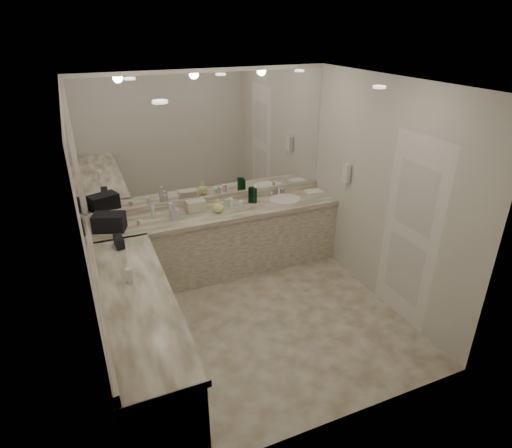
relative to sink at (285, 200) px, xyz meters
name	(u,v)px	position (x,y,z in m)	size (l,w,h in m)	color
floor	(256,321)	(-0.95, -1.20, -0.90)	(3.20, 3.20, 0.00)	beige
ceiling	(256,84)	(-0.95, -1.20, 1.71)	(3.20, 3.20, 0.00)	white
wall_back	(211,174)	(-0.95, 0.30, 0.41)	(3.20, 0.02, 2.60)	beige
wall_left	(88,248)	(-2.55, -1.20, 0.41)	(0.02, 3.00, 2.60)	beige
wall_right	(384,195)	(0.65, -1.20, 0.41)	(0.02, 3.00, 2.60)	beige
vanity_back_base	(220,243)	(-0.95, 0.00, -0.48)	(3.20, 0.60, 0.84)	beige
vanity_back_top	(219,213)	(-0.95, -0.01, -0.03)	(3.20, 0.64, 0.06)	beige
vanity_left_base	(140,338)	(-2.25, -1.50, -0.48)	(0.60, 2.40, 0.84)	beige
vanity_left_top	(136,298)	(-2.24, -1.50, -0.03)	(0.64, 2.42, 0.06)	beige
backsplash_back	(212,199)	(-0.95, 0.28, 0.05)	(3.20, 0.04, 0.10)	beige
backsplash_left	(97,281)	(-2.53, -1.20, 0.05)	(0.04, 3.00, 0.10)	beige
mirror_back	(209,138)	(-0.95, 0.29, 0.88)	(3.12, 0.01, 1.55)	white
mirror_left	(80,197)	(-2.54, -1.20, 0.88)	(0.01, 2.92, 1.55)	white
sink	(285,200)	(0.00, 0.00, 0.00)	(0.44, 0.44, 0.03)	white
faucet	(279,189)	(0.00, 0.21, 0.07)	(0.24, 0.16, 0.14)	silver
wall_phone	(346,173)	(0.61, -0.50, 0.46)	(0.06, 0.10, 0.24)	white
door	(410,233)	(0.64, -1.70, 0.16)	(0.02, 0.82, 2.10)	white
black_toiletry_bag	(109,222)	(-2.30, -0.04, 0.11)	(0.35, 0.22, 0.20)	black
black_bag_spill	(119,242)	(-2.25, -0.50, 0.06)	(0.09, 0.20, 0.11)	black
cream_cosmetic_case	(196,206)	(-1.23, 0.09, 0.07)	(0.24, 0.15, 0.14)	beige
hand_towel	(314,192)	(0.47, 0.04, 0.02)	(0.24, 0.16, 0.04)	white
lotion_left	(129,275)	(-2.25, -1.26, 0.08)	(0.06, 0.06, 0.15)	white
soap_bottle_a	(173,211)	(-1.55, -0.01, 0.11)	(0.08, 0.08, 0.20)	beige
soap_bottle_b	(174,211)	(-1.53, -0.03, 0.11)	(0.09, 0.09, 0.20)	silver
soap_bottle_c	(218,206)	(-0.98, -0.05, 0.10)	(0.14, 0.14, 0.18)	#E9E687
green_bottle_0	(255,196)	(-0.43, 0.06, 0.10)	(0.06, 0.06, 0.20)	#0F4B26
green_bottle_1	(251,195)	(-0.47, 0.08, 0.11)	(0.07, 0.07, 0.21)	#0F4B26
green_bottle_2	(252,194)	(-0.44, 0.13, 0.10)	(0.07, 0.07, 0.20)	#0F4B26
amenity_bottle_0	(139,222)	(-1.96, -0.04, 0.04)	(0.05, 0.05, 0.06)	#E0B28C
amenity_bottle_1	(171,208)	(-1.54, 0.14, 0.08)	(0.05, 0.05, 0.15)	white
amenity_bottle_2	(231,202)	(-0.77, 0.06, 0.06)	(0.05, 0.05, 0.12)	white
amenity_bottle_3	(227,203)	(-0.82, 0.07, 0.06)	(0.05, 0.05, 0.10)	silver
amenity_bottle_4	(153,211)	(-1.76, 0.13, 0.08)	(0.05, 0.05, 0.14)	silver
amenity_bottle_5	(197,209)	(-1.22, 0.06, 0.05)	(0.04, 0.04, 0.09)	#3F3F4C
amenity_bottle_6	(231,207)	(-0.79, -0.04, 0.05)	(0.04, 0.04, 0.08)	white
amenity_bottle_7	(117,227)	(-2.22, -0.07, 0.04)	(0.04, 0.04, 0.08)	white
amenity_bottle_8	(241,204)	(-0.66, -0.04, 0.06)	(0.06, 0.06, 0.10)	silver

